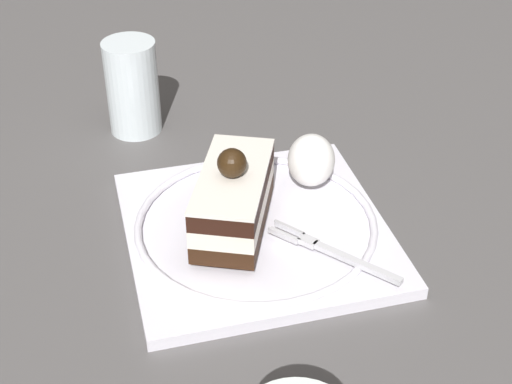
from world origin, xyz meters
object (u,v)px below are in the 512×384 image
Objects in this scene: cake_slice at (233,197)px; fork at (329,250)px; drink_glass_near at (133,93)px; dessert_plate at (256,229)px; whipped_cream_dollop at (311,160)px.

cake_slice is 1.33× the size of fork.
drink_glass_near is (-0.26, -0.14, 0.02)m from fork.
dessert_plate is 0.04m from cake_slice.
whipped_cream_dollop is (-0.04, 0.06, 0.03)m from dessert_plate.
drink_glass_near reaches higher than whipped_cream_dollop.
dessert_plate is 0.07m from fork.
drink_glass_near is (-0.16, -0.15, 0.00)m from whipped_cream_dollop.
fork is 0.98× the size of drink_glass_near.
fork is at bearing 27.16° from drink_glass_near.
dessert_plate is 0.23m from drink_glass_near.
cake_slice is (-0.00, -0.02, 0.04)m from dessert_plate.
cake_slice reaches higher than whipped_cream_dollop.
cake_slice is at bearing -61.01° from whipped_cream_dollop.
drink_glass_near is (-0.21, -0.07, -0.00)m from cake_slice.
fork is at bearing 41.52° from dessert_plate.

